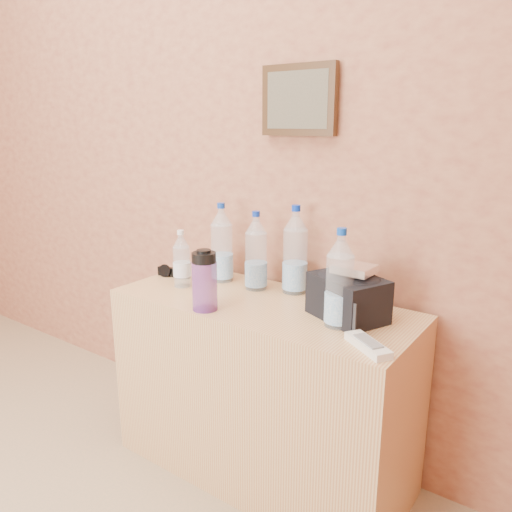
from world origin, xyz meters
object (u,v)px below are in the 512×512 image
(pet_large_c, at_px, (295,254))
(nalgene_bottle, at_px, (204,280))
(dresser, at_px, (262,388))
(sunglasses, at_px, (174,272))
(pet_large_a, at_px, (222,247))
(pet_large_b, at_px, (256,255))
(toiletry_bag, at_px, (348,295))
(foil_packet, at_px, (354,269))
(pet_large_d, at_px, (339,284))
(ac_remote, at_px, (368,345))
(pet_small, at_px, (182,262))

(pet_large_c, xyz_separation_m, nalgene_bottle, (-0.15, -0.34, -0.04))
(dresser, relative_size, sunglasses, 7.59)
(pet_large_a, height_order, pet_large_b, pet_large_a)
(toiletry_bag, bearing_deg, foil_packet, 7.51)
(pet_large_c, bearing_deg, pet_large_d, -35.31)
(toiletry_bag, bearing_deg, ac_remote, -26.06)
(toiletry_bag, bearing_deg, nalgene_bottle, -129.69)
(pet_large_d, bearing_deg, dresser, 173.56)
(pet_large_d, bearing_deg, pet_large_c, 144.69)
(pet_large_c, relative_size, nalgene_bottle, 1.57)
(toiletry_bag, bearing_deg, pet_small, -149.88)
(pet_large_d, bearing_deg, sunglasses, 174.74)
(pet_small, xyz_separation_m, ac_remote, (0.83, -0.11, -0.09))
(sunglasses, bearing_deg, dresser, -18.31)
(pet_small, bearing_deg, sunglasses, 148.99)
(toiletry_bag, bearing_deg, pet_large_a, -163.41)
(pet_large_d, bearing_deg, pet_large_a, 165.65)
(dresser, bearing_deg, foil_packet, 5.79)
(pet_large_d, distance_m, toiletry_bag, 0.10)
(pet_large_a, xyz_separation_m, nalgene_bottle, (0.16, -0.29, -0.04))
(pet_large_c, bearing_deg, pet_small, -153.62)
(pet_large_b, bearing_deg, toiletry_bag, -9.80)
(pet_large_d, relative_size, ac_remote, 1.87)
(dresser, relative_size, pet_large_b, 3.65)
(pet_small, bearing_deg, nalgene_bottle, -30.28)
(pet_large_a, xyz_separation_m, pet_large_d, (0.60, -0.15, -0.00))
(dresser, height_order, pet_large_c, pet_large_c)
(pet_large_a, bearing_deg, sunglasses, -157.87)
(pet_large_b, relative_size, sunglasses, 2.08)
(pet_large_b, height_order, pet_small, pet_large_b)
(sunglasses, distance_m, foil_packet, 0.83)
(dresser, relative_size, pet_small, 4.93)
(pet_large_d, distance_m, foil_packet, 0.08)
(pet_large_c, height_order, nalgene_bottle, pet_large_c)
(dresser, xyz_separation_m, toiletry_bag, (0.31, 0.04, 0.43))
(dresser, xyz_separation_m, pet_small, (-0.36, -0.03, 0.45))
(pet_large_a, height_order, toiletry_bag, pet_large_a)
(nalgene_bottle, bearing_deg, pet_large_a, 119.11)
(pet_small, distance_m, foil_packet, 0.70)
(foil_packet, bearing_deg, toiletry_bag, 163.48)
(toiletry_bag, distance_m, foil_packet, 0.10)
(pet_large_c, bearing_deg, pet_large_b, -160.05)
(pet_large_c, distance_m, pet_large_d, 0.35)
(pet_large_c, distance_m, sunglasses, 0.54)
(pet_large_a, xyz_separation_m, foil_packet, (0.62, -0.08, 0.03))
(pet_large_a, xyz_separation_m, pet_large_b, (0.17, -0.00, -0.01))
(pet_large_b, relative_size, pet_large_d, 0.96)
(pet_small, distance_m, nalgene_bottle, 0.28)
(pet_large_d, distance_m, nalgene_bottle, 0.46)
(nalgene_bottle, relative_size, ac_remote, 1.26)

